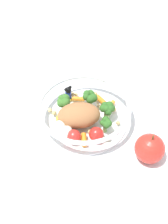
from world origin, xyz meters
The scene contains 3 objects.
ground_plane centered at (0.00, 0.00, 0.00)m, with size 2.40×2.40×0.00m, color white.
food_container centered at (0.02, 0.01, 0.03)m, with size 0.22×0.22×0.06m.
loose_apple centered at (0.15, 0.13, 0.03)m, with size 0.07×0.07×0.08m.
Camera 1 is at (0.46, -0.08, 0.54)m, focal length 45.91 mm.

